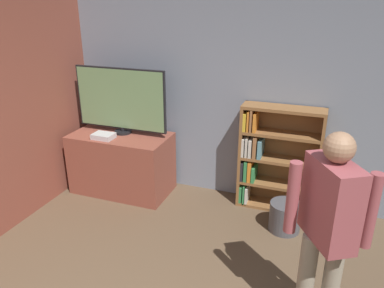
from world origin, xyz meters
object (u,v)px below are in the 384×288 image
object	(u,v)px
television	(121,100)
waste_bin	(285,217)
person	(328,220)
bookshelf	(272,158)
game_console	(103,136)

from	to	relation	value
television	waste_bin	size ratio (longest dim) A/B	3.53
television	person	world-z (taller)	television
bookshelf	waste_bin	world-z (taller)	bookshelf
game_console	waste_bin	distance (m)	2.36
game_console	waste_bin	size ratio (longest dim) A/B	0.75
television	bookshelf	distance (m)	1.99
television	waste_bin	xyz separation A→B (m)	(2.14, -0.28, -1.05)
game_console	person	xyz separation A→B (m)	(2.65, -1.26, 0.15)
game_console	person	bearing A→B (deg)	-25.40
game_console	waste_bin	bearing A→B (deg)	-0.56
person	television	bearing A→B (deg)	-152.14
person	waste_bin	bearing A→B (deg)	165.95
television	game_console	xyz separation A→B (m)	(-0.12, -0.26, -0.40)
person	bookshelf	bearing A→B (deg)	169.09
television	waste_bin	bearing A→B (deg)	-7.54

